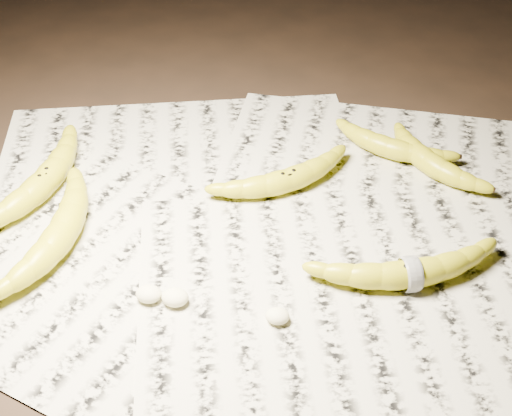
# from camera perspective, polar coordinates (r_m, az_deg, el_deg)

# --- Properties ---
(ground) EXTENTS (3.00, 3.00, 0.00)m
(ground) POSITION_cam_1_polar(r_m,az_deg,el_deg) (0.95, -0.68, -3.40)
(ground) COLOR black
(ground) RESTS_ON ground
(newspaper_patch) EXTENTS (0.90, 0.70, 0.01)m
(newspaper_patch) POSITION_cam_1_polar(r_m,az_deg,el_deg) (0.97, 0.45, -1.75)
(newspaper_patch) COLOR beige
(newspaper_patch) RESTS_ON ground
(banana_left_a) EXTENTS (0.11, 0.24, 0.04)m
(banana_left_a) POSITION_cam_1_polar(r_m,az_deg,el_deg) (1.06, -16.63, 2.16)
(banana_left_a) COLOR gold
(banana_left_a) RESTS_ON newspaper_patch
(banana_left_b) EXTENTS (0.08, 0.22, 0.04)m
(banana_left_b) POSITION_cam_1_polar(r_m,az_deg,el_deg) (0.97, -15.28, -1.73)
(banana_left_b) COLOR gold
(banana_left_b) RESTS_ON newspaper_patch
(banana_center) EXTENTS (0.19, 0.16, 0.04)m
(banana_center) POSITION_cam_1_polar(r_m,az_deg,el_deg) (1.02, 2.52, 2.39)
(banana_center) COLOR gold
(banana_center) RESTS_ON newspaper_patch
(banana_taped) EXTENTS (0.23, 0.13, 0.04)m
(banana_taped) POSITION_cam_1_polar(r_m,az_deg,el_deg) (0.90, 12.25, -5.01)
(banana_taped) COLOR gold
(banana_taped) RESTS_ON newspaper_patch
(banana_upper_a) EXTENTS (0.18, 0.11, 0.03)m
(banana_upper_a) POSITION_cam_1_polar(r_m,az_deg,el_deg) (1.11, 10.62, 4.93)
(banana_upper_a) COLOR gold
(banana_upper_a) RESTS_ON newspaper_patch
(banana_upper_b) EXTENTS (0.15, 0.16, 0.03)m
(banana_upper_b) POSITION_cam_1_polar(r_m,az_deg,el_deg) (1.09, 13.61, 3.80)
(banana_upper_b) COLOR gold
(banana_upper_b) RESTS_ON newspaper_patch
(measuring_tape) EXTENTS (0.02, 0.05, 0.05)m
(measuring_tape) POSITION_cam_1_polar(r_m,az_deg,el_deg) (0.90, 12.25, -5.01)
(measuring_tape) COLOR white
(measuring_tape) RESTS_ON newspaper_patch
(flesh_chunk_a) EXTENTS (0.03, 0.03, 0.02)m
(flesh_chunk_a) POSITION_cam_1_polar(r_m,az_deg,el_deg) (0.88, -8.60, -6.64)
(flesh_chunk_a) COLOR #FFFAC5
(flesh_chunk_a) RESTS_ON newspaper_patch
(flesh_chunk_b) EXTENTS (0.03, 0.03, 0.02)m
(flesh_chunk_b) POSITION_cam_1_polar(r_m,az_deg,el_deg) (0.87, -6.51, -6.94)
(flesh_chunk_b) COLOR #FFFAC5
(flesh_chunk_b) RESTS_ON newspaper_patch
(flesh_chunk_c) EXTENTS (0.03, 0.02, 0.02)m
(flesh_chunk_c) POSITION_cam_1_polar(r_m,az_deg,el_deg) (0.85, 1.73, -8.46)
(flesh_chunk_c) COLOR #FFFAC5
(flesh_chunk_c) RESTS_ON newspaper_patch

